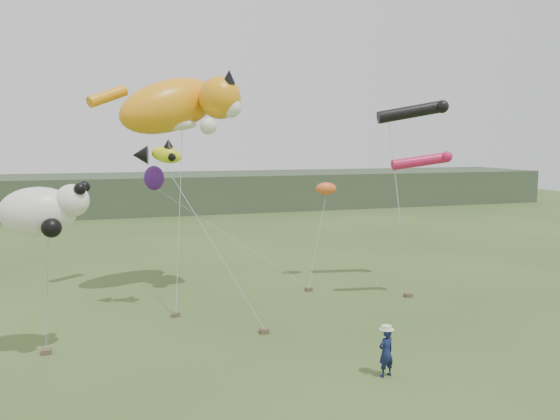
{
  "coord_description": "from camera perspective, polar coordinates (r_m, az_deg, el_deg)",
  "views": [
    {
      "loc": [
        -6.62,
        -17.44,
        7.67
      ],
      "look_at": [
        -0.35,
        3.0,
        4.99
      ],
      "focal_mm": 35.0,
      "sensor_mm": 36.0,
      "label": 1
    }
  ],
  "objects": [
    {
      "name": "cat_kite",
      "position": [
        27.71,
        -10.28,
        10.77
      ],
      "size": [
        7.3,
        4.59,
        3.9
      ],
      "color": "orange",
      "rests_on": "ground"
    },
    {
      "name": "festival_attendant",
      "position": [
        18.77,
        11.02,
        -14.4
      ],
      "size": [
        0.68,
        0.53,
        1.63
      ],
      "primitive_type": "imported",
      "rotation": [
        0.0,
        0.0,
        3.41
      ],
      "color": "#111B43",
      "rests_on": "ground"
    },
    {
      "name": "tube_kites",
      "position": [
        29.08,
        14.27,
        8.6
      ],
      "size": [
        4.52,
        4.51,
        3.53
      ],
      "color": "black",
      "rests_on": "ground"
    },
    {
      "name": "misc_kites",
      "position": [
        29.65,
        -6.43,
        2.92
      ],
      "size": [
        10.29,
        2.43,
        1.67
      ],
      "color": "#DF5C22",
      "rests_on": "ground"
    },
    {
      "name": "sandbag_anchors",
      "position": [
        24.69,
        -2.78,
        -10.73
      ],
      "size": [
        16.74,
        5.65,
        0.18
      ],
      "color": "brown",
      "rests_on": "ground"
    },
    {
      "name": "panda_kite",
      "position": [
        20.53,
        -23.45,
        -0.03
      ],
      "size": [
        3.02,
        1.95,
        1.88
      ],
      "color": "white",
      "rests_on": "ground"
    },
    {
      "name": "fish_kite",
      "position": [
        24.41,
        -12.74,
        5.69
      ],
      "size": [
        2.21,
        1.45,
        1.15
      ],
      "color": "#CEDA12",
      "rests_on": "ground"
    },
    {
      "name": "ground",
      "position": [
        20.17,
        3.57,
        -15.21
      ],
      "size": [
        120.0,
        120.0,
        0.0
      ],
      "primitive_type": "plane",
      "color": "#385123",
      "rests_on": "ground"
    },
    {
      "name": "headland",
      "position": [
        62.5,
        -13.77,
        1.67
      ],
      "size": [
        90.0,
        13.0,
        4.0
      ],
      "color": "#2D3D28",
      "rests_on": "ground"
    }
  ]
}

